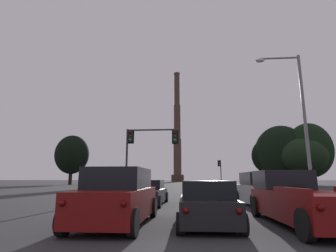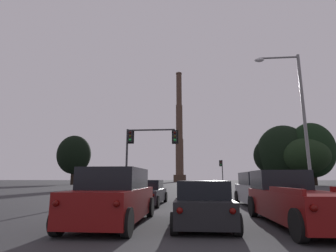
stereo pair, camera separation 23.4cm
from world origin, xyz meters
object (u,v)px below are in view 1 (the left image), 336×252
(sedan_left_lane_front, at_px, (148,193))
(suv_left_lane_second, at_px, (119,197))
(smokestack, at_px, (177,137))
(traffic_light_far_right, at_px, (220,169))
(street_lamp, at_px, (298,111))
(pickup_truck_right_lane_second, at_px, (299,200))
(hatchback_center_lane_second, at_px, (207,204))
(traffic_light_overhead_left, at_px, (144,144))
(suv_right_lane_front, at_px, (261,190))

(sedan_left_lane_front, distance_m, suv_left_lane_second, 6.95)
(suv_left_lane_second, height_order, smokestack, smokestack)
(traffic_light_far_right, bearing_deg, street_lamp, -88.56)
(pickup_truck_right_lane_second, relative_size, suv_left_lane_second, 1.13)
(hatchback_center_lane_second, height_order, sedan_left_lane_front, hatchback_center_lane_second)
(pickup_truck_right_lane_second, bearing_deg, smokestack, 93.04)
(sedan_left_lane_front, relative_size, traffic_light_overhead_left, 0.80)
(smokestack, bearing_deg, suv_left_lane_second, -88.36)
(pickup_truck_right_lane_second, xyz_separation_m, hatchback_center_lane_second, (-3.13, -0.41, -0.14))
(traffic_light_far_right, distance_m, smokestack, 82.31)
(pickup_truck_right_lane_second, bearing_deg, suv_left_lane_second, -177.33)
(hatchback_center_lane_second, relative_size, traffic_light_overhead_left, 0.70)
(sedan_left_lane_front, bearing_deg, suv_right_lane_front, -4.29)
(traffic_light_far_right, bearing_deg, traffic_light_overhead_left, -107.99)
(suv_right_lane_front, height_order, smokestack, smokestack)
(street_lamp, bearing_deg, pickup_truck_right_lane_second, -113.93)
(traffic_light_far_right, xyz_separation_m, smokestack, (-12.17, 79.13, 19.12))
(hatchback_center_lane_second, xyz_separation_m, suv_right_lane_front, (3.44, 6.34, 0.23))
(traffic_light_overhead_left, bearing_deg, smokestack, 91.03)
(traffic_light_far_right, bearing_deg, hatchback_center_lane_second, -97.12)
(hatchback_center_lane_second, bearing_deg, suv_left_lane_second, 179.81)
(traffic_light_far_right, height_order, street_lamp, street_lamp)
(traffic_light_overhead_left, bearing_deg, pickup_truck_right_lane_second, -60.10)
(pickup_truck_right_lane_second, xyz_separation_m, traffic_light_far_right, (2.50, 44.69, 2.66))
(pickup_truck_right_lane_second, relative_size, smokestack, 0.10)
(traffic_light_far_right, relative_size, street_lamp, 0.54)
(street_lamp, bearing_deg, traffic_light_far_right, 91.44)
(traffic_light_far_right, relative_size, smokestack, 0.09)
(suv_right_lane_front, bearing_deg, street_lamp, 28.70)
(suv_left_lane_second, distance_m, traffic_light_far_right, 46.01)
(hatchback_center_lane_second, bearing_deg, traffic_light_far_right, 82.13)
(pickup_truck_right_lane_second, xyz_separation_m, street_lamp, (3.42, 7.72, 5.06))
(pickup_truck_right_lane_second, bearing_deg, sedan_left_lane_front, 131.92)
(traffic_light_far_right, bearing_deg, smokestack, 98.74)
(sedan_left_lane_front, bearing_deg, street_lamp, 8.00)
(suv_left_lane_second, xyz_separation_m, suv_right_lane_front, (6.41, 6.37, 0.00))
(suv_right_lane_front, bearing_deg, suv_left_lane_second, -136.27)
(suv_left_lane_second, bearing_deg, sedan_left_lane_front, 90.36)
(hatchback_center_lane_second, height_order, suv_left_lane_second, suv_left_lane_second)
(pickup_truck_right_lane_second, relative_size, traffic_light_far_right, 1.06)
(pickup_truck_right_lane_second, relative_size, sedan_left_lane_front, 1.17)
(suv_right_lane_front, bearing_deg, hatchback_center_lane_second, -119.59)
(suv_left_lane_second, distance_m, traffic_light_overhead_left, 14.33)
(hatchback_center_lane_second, distance_m, traffic_light_far_right, 45.53)
(traffic_light_far_right, height_order, traffic_light_overhead_left, traffic_light_overhead_left)
(sedan_left_lane_front, height_order, smokestack, smokestack)
(suv_right_lane_front, xyz_separation_m, smokestack, (-9.98, 117.89, 21.69))
(street_lamp, bearing_deg, suv_left_lane_second, -139.44)
(suv_left_lane_second, bearing_deg, pickup_truck_right_lane_second, 4.08)
(sedan_left_lane_front, bearing_deg, pickup_truck_right_lane_second, -45.83)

